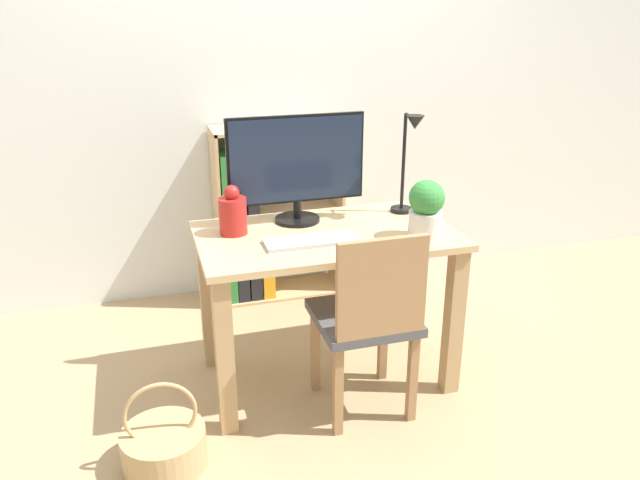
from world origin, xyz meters
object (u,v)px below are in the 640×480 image
vase (233,213)px  potted_plant (426,208)px  basket (164,446)px  monitor (296,163)px  chair (369,316)px  keyboard (312,241)px  bookshelf (257,224)px  desk_lamp (409,154)px

vase → potted_plant: size_ratio=0.87×
basket → monitor: bearing=40.5°
vase → chair: (0.47, -0.42, -0.35)m
monitor → chair: (0.17, -0.50, -0.53)m
keyboard → bookshelf: size_ratio=0.39×
desk_lamp → potted_plant: (-0.04, -0.28, -0.16)m
vase → monitor: bearing=14.7°
monitor → bookshelf: monitor is taller
vase → chair: bearing=-41.8°
basket → desk_lamp: bearing=23.5°
monitor → chair: bearing=-71.6°
desk_lamp → basket: size_ratio=1.29×
bookshelf → basket: 1.53m
monitor → vase: 0.36m
potted_plant → basket: bearing=-168.5°
potted_plant → desk_lamp: bearing=81.9°
monitor → chair: size_ratio=0.73×
monitor → potted_plant: 0.60m
vase → keyboard: bearing=-34.6°
desk_lamp → vase: bearing=-179.2°
chair → vase: bearing=135.1°
vase → bookshelf: bearing=72.8°
chair → basket: size_ratio=2.32×
keyboard → monitor: bearing=87.5°
bookshelf → keyboard: bearing=-88.2°
bookshelf → chair: bearing=-80.4°
chair → keyboard: bearing=126.2°
desk_lamp → potted_plant: desk_lamp is taller
monitor → basket: size_ratio=1.69×
keyboard → potted_plant: bearing=-8.4°
keyboard → bookshelf: bearing=91.8°
vase → bookshelf: 0.95m
potted_plant → basket: 1.40m
chair → basket: bearing=-177.3°
potted_plant → basket: potted_plant is taller
keyboard → basket: 0.98m
monitor → basket: 1.28m
desk_lamp → basket: (-1.19, -0.52, -0.93)m
keyboard → basket: bearing=-155.6°
vase → desk_lamp: 0.83m
potted_plant → chair: bearing=-153.7°
monitor → bookshelf: (-0.05, 0.76, -0.54)m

